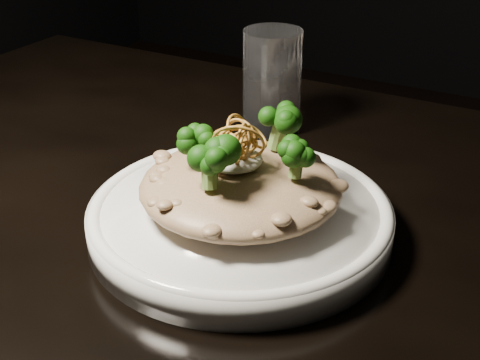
# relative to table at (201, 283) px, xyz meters

# --- Properties ---
(table) EXTENTS (1.10, 0.80, 0.75)m
(table) POSITION_rel_table_xyz_m (0.00, 0.00, 0.00)
(table) COLOR black
(table) RESTS_ON ground
(plate) EXTENTS (0.27, 0.27, 0.03)m
(plate) POSITION_rel_table_xyz_m (0.05, -0.01, 0.10)
(plate) COLOR white
(plate) RESTS_ON table
(risotto) EXTENTS (0.18, 0.18, 0.04)m
(risotto) POSITION_rel_table_xyz_m (0.05, -0.01, 0.13)
(risotto) COLOR brown
(risotto) RESTS_ON plate
(broccoli) EXTENTS (0.14, 0.14, 0.05)m
(broccoli) POSITION_rel_table_xyz_m (0.06, -0.01, 0.18)
(broccoli) COLOR black
(broccoli) RESTS_ON risotto
(cheese) EXTENTS (0.05, 0.05, 0.01)m
(cheese) POSITION_rel_table_xyz_m (0.05, -0.01, 0.16)
(cheese) COLOR silver
(cheese) RESTS_ON risotto
(shallots) EXTENTS (0.05, 0.05, 0.03)m
(shallots) POSITION_rel_table_xyz_m (0.05, -0.01, 0.18)
(shallots) COLOR brown
(shallots) RESTS_ON cheese
(drinking_glass) EXTENTS (0.08, 0.08, 0.12)m
(drinking_glass) POSITION_rel_table_xyz_m (-0.03, 0.21, 0.14)
(drinking_glass) COLOR white
(drinking_glass) RESTS_ON table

